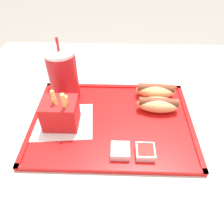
# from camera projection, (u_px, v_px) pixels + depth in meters

# --- Properties ---
(ground_plane) EXTENTS (8.00, 8.00, 0.00)m
(ground_plane) POSITION_uv_depth(u_px,v_px,m) (120.00, 224.00, 1.13)
(ground_plane) COLOR gray
(dining_table) EXTENTS (1.01, 0.89, 0.77)m
(dining_table) POSITION_uv_depth(u_px,v_px,m) (122.00, 188.00, 0.86)
(dining_table) COLOR beige
(dining_table) RESTS_ON ground_plane
(food_tray) EXTENTS (0.42, 0.31, 0.01)m
(food_tray) POSITION_uv_depth(u_px,v_px,m) (112.00, 121.00, 0.58)
(food_tray) COLOR red
(food_tray) RESTS_ON dining_table
(paper_napkin) EXTENTS (0.16, 0.14, 0.00)m
(paper_napkin) POSITION_uv_depth(u_px,v_px,m) (63.00, 122.00, 0.57)
(paper_napkin) COLOR white
(paper_napkin) RESTS_ON food_tray
(soda_cup) EXTENTS (0.08, 0.08, 0.18)m
(soda_cup) POSITION_uv_depth(u_px,v_px,m) (63.00, 75.00, 0.60)
(soda_cup) COLOR red
(soda_cup) RESTS_ON food_tray
(hot_dog_far) EXTENTS (0.12, 0.06, 0.04)m
(hot_dog_far) POSITION_uv_depth(u_px,v_px,m) (156.00, 90.00, 0.64)
(hot_dog_far) COLOR #DBB270
(hot_dog_far) RESTS_ON food_tray
(hot_dog_near) EXTENTS (0.12, 0.06, 0.04)m
(hot_dog_near) POSITION_uv_depth(u_px,v_px,m) (158.00, 104.00, 0.59)
(hot_dog_near) COLOR #DBB270
(hot_dog_near) RESTS_ON food_tray
(fries_carton) EXTENTS (0.09, 0.07, 0.12)m
(fries_carton) POSITION_uv_depth(u_px,v_px,m) (61.00, 113.00, 0.54)
(fries_carton) COLOR red
(fries_carton) RESTS_ON food_tray
(sauce_cup_mayo) EXTENTS (0.04, 0.04, 0.02)m
(sauce_cup_mayo) POSITION_uv_depth(u_px,v_px,m) (120.00, 151.00, 0.50)
(sauce_cup_mayo) COLOR silver
(sauce_cup_mayo) RESTS_ON food_tray
(sauce_cup_ketchup) EXTENTS (0.04, 0.04, 0.02)m
(sauce_cup_ketchup) POSITION_uv_depth(u_px,v_px,m) (145.00, 152.00, 0.49)
(sauce_cup_ketchup) COLOR silver
(sauce_cup_ketchup) RESTS_ON food_tray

